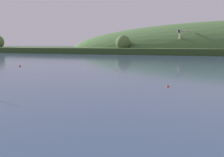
{
  "coord_description": "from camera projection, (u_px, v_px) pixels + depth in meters",
  "views": [
    {
      "loc": [
        14.64,
        -3.02,
        7.33
      ],
      "look_at": [
        0.59,
        36.84,
        1.23
      ],
      "focal_mm": 39.11,
      "sensor_mm": 36.0,
      "label": 1
    }
  ],
  "objects": [
    {
      "name": "dockside_crane",
      "position": [
        180.0,
        43.0,
        170.21
      ],
      "size": [
        9.46,
        6.45,
        16.89
      ],
      "rotation": [
        0.0,
        0.0,
        0.52
      ],
      "color": "#4C4C51",
      "rests_on": "ground"
    },
    {
      "name": "mooring_buoy_foreground",
      "position": [
        116.0,
        70.0,
        67.54
      ],
      "size": [
        0.46,
        0.46,
        0.54
      ],
      "color": "red",
      "rests_on": "ground"
    },
    {
      "name": "mooring_buoy_midchannel",
      "position": [
        20.0,
        66.0,
        78.42
      ],
      "size": [
        0.75,
        0.75,
        0.83
      ],
      "color": "red",
      "rests_on": "ground"
    },
    {
      "name": "mooring_buoy_far_upstream",
      "position": [
        168.0,
        87.0,
        41.48
      ],
      "size": [
        0.49,
        0.49,
        0.57
      ],
      "color": "red",
      "rests_on": "ground"
    }
  ]
}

